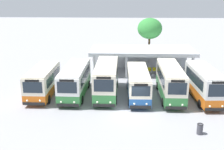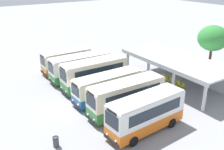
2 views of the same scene
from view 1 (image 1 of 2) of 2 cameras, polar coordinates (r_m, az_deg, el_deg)
name	(u,v)px [view 1 (image 1 of 2)]	position (r m, az deg, el deg)	size (l,w,h in m)	color
ground_plane	(132,113)	(26.69, 4.05, -7.73)	(180.00, 180.00, 0.00)	#939399
city_bus_nearest_orange	(43,81)	(30.88, -14.02, -1.22)	(2.48, 6.81, 3.13)	black
city_bus_second_in_row	(75,80)	(30.48, -7.61, -0.96)	(2.57, 8.08, 3.26)	black
city_bus_middle_cream	(106,79)	(30.15, -1.16, -0.73)	(2.44, 8.09, 3.54)	black
city_bus_fourth_amber	(138,83)	(29.87, 5.38, -1.54)	(2.34, 7.88, 2.98)	black
city_bus_fifth_blue	(170,81)	(30.23, 11.89, -1.19)	(2.26, 8.09, 3.41)	black
city_bus_far_end_green	(204,83)	(30.57, 18.38, -1.54)	(2.55, 7.61, 3.38)	black
terminal_canopy	(142,53)	(39.19, 6.12, 4.52)	(14.08, 6.08, 3.40)	silver
waiting_chair_end_by_column	(131,70)	(38.66, 3.82, 1.12)	(0.46, 0.46, 0.86)	slate
waiting_chair_second_from_end	(135,70)	(38.58, 4.80, 1.06)	(0.46, 0.46, 0.86)	slate
waiting_chair_middle_seat	(140,70)	(38.67, 5.77, 1.08)	(0.46, 0.46, 0.86)	slate
waiting_chair_fourth_seat	(145,70)	(38.75, 6.74, 1.08)	(0.46, 0.46, 0.86)	slate
waiting_chair_fifth_seat	(150,70)	(38.75, 7.71, 1.04)	(0.46, 0.46, 0.86)	slate
waiting_chair_far_end_seat	(154,70)	(38.86, 8.67, 1.05)	(0.46, 0.46, 0.86)	slate
roadside_tree_behind_canopy	(150,29)	(42.74, 7.76, 9.39)	(3.70, 3.70, 7.11)	brown
litter_bin_apron	(200,129)	(23.90, 17.59, -10.50)	(0.49, 0.49, 0.90)	#3F3F47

